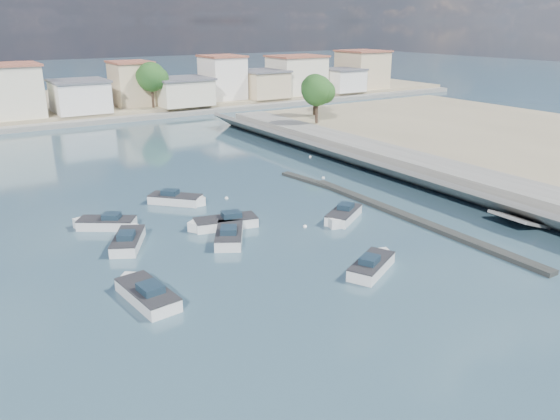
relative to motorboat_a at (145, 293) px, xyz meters
name	(u,v)px	position (x,y,z in m)	size (l,w,h in m)	color
ground	(190,159)	(16.82, 31.33, -0.38)	(400.00, 400.00, 0.00)	#294653
seawall_walkway	(472,181)	(35.32, 4.33, 0.52)	(5.00, 90.00, 1.80)	slate
breakwater	(388,209)	(23.72, 4.02, -0.21)	(2.00, 31.02, 0.35)	black
far_shore_land	(83,103)	(16.82, 83.33, 0.32)	(160.00, 40.00, 1.40)	gray
far_shore_quay	(115,120)	(16.82, 62.33, 0.02)	(160.00, 2.50, 0.80)	slate
far_town	(161,85)	(27.53, 68.25, 4.56)	(113.01, 12.80, 8.35)	beige
shore_trees	(166,83)	(25.16, 59.45, 5.84)	(74.56, 38.32, 7.92)	#38281E
motorboat_a	(145,293)	(0.00, 0.00, 0.00)	(2.56, 5.77, 1.48)	white
motorboat_b	(229,235)	(8.80, 5.83, 0.00)	(4.14, 5.17, 1.48)	white
motorboat_c	(222,223)	(9.49, 8.37, 0.00)	(5.77, 3.04, 1.48)	white
motorboat_d	(343,216)	(18.87, 4.39, 0.00)	(4.79, 3.94, 1.48)	white
motorboat_e	(129,240)	(1.88, 8.93, 0.00)	(3.89, 5.11, 1.48)	white
motorboat_f	(104,224)	(1.29, 13.50, 0.00)	(4.75, 4.02, 1.48)	white
motorboat_g	(178,200)	(8.86, 16.14, 0.00)	(4.66, 4.75, 1.48)	white
motorboat_h	(373,265)	(14.36, -4.42, 0.00)	(4.87, 3.62, 1.48)	white
mooring_buoys	(347,204)	(21.81, 7.37, -0.33)	(16.85, 37.77, 0.34)	white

